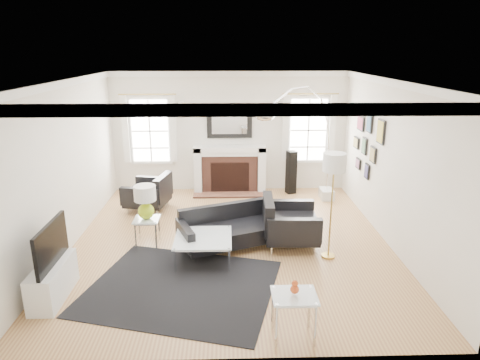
{
  "coord_description": "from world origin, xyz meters",
  "views": [
    {
      "loc": [
        -0.04,
        -6.94,
        3.28
      ],
      "look_at": [
        0.17,
        0.3,
        1.05
      ],
      "focal_mm": 32.0,
      "sensor_mm": 36.0,
      "label": 1
    }
  ],
  "objects_px": {
    "sofa": "(229,229)",
    "fireplace": "(230,170)",
    "armchair_left": "(150,194)",
    "gourd_lamp": "(145,200)",
    "coffee_table": "(203,239)",
    "arc_floor_lamp": "(300,143)",
    "armchair_right": "(287,224)"
  },
  "relations": [
    {
      "from": "gourd_lamp",
      "to": "sofa",
      "type": "bearing_deg",
      "value": -4.2
    },
    {
      "from": "armchair_right",
      "to": "gourd_lamp",
      "type": "distance_m",
      "value": 2.47
    },
    {
      "from": "fireplace",
      "to": "coffee_table",
      "type": "bearing_deg",
      "value": -97.39
    },
    {
      "from": "armchair_right",
      "to": "gourd_lamp",
      "type": "relative_size",
      "value": 1.78
    },
    {
      "from": "armchair_left",
      "to": "coffee_table",
      "type": "xyz_separation_m",
      "value": [
        1.25,
        -2.34,
        0.02
      ]
    },
    {
      "from": "sofa",
      "to": "coffee_table",
      "type": "relative_size",
      "value": 2.08
    },
    {
      "from": "sofa",
      "to": "armchair_left",
      "type": "distance_m",
      "value": 2.46
    },
    {
      "from": "fireplace",
      "to": "armchair_right",
      "type": "bearing_deg",
      "value": -71.51
    },
    {
      "from": "sofa",
      "to": "fireplace",
      "type": "bearing_deg",
      "value": 89.28
    },
    {
      "from": "coffee_table",
      "to": "gourd_lamp",
      "type": "height_order",
      "value": "gourd_lamp"
    },
    {
      "from": "coffee_table",
      "to": "arc_floor_lamp",
      "type": "relative_size",
      "value": 0.34
    },
    {
      "from": "arc_floor_lamp",
      "to": "gourd_lamp",
      "type": "bearing_deg",
      "value": -150.71
    },
    {
      "from": "armchair_right",
      "to": "sofa",
      "type": "bearing_deg",
      "value": -178.55
    },
    {
      "from": "fireplace",
      "to": "sofa",
      "type": "xyz_separation_m",
      "value": [
        -0.04,
        -2.94,
        -0.24
      ]
    },
    {
      "from": "sofa",
      "to": "coffee_table",
      "type": "xyz_separation_m",
      "value": [
        -0.41,
        -0.52,
        0.07
      ]
    },
    {
      "from": "gourd_lamp",
      "to": "arc_floor_lamp",
      "type": "bearing_deg",
      "value": 29.29
    },
    {
      "from": "gourd_lamp",
      "to": "armchair_right",
      "type": "bearing_deg",
      "value": -1.85
    },
    {
      "from": "sofa",
      "to": "armchair_right",
      "type": "relative_size",
      "value": 1.77
    },
    {
      "from": "armchair_left",
      "to": "coffee_table",
      "type": "height_order",
      "value": "armchair_left"
    },
    {
      "from": "coffee_table",
      "to": "gourd_lamp",
      "type": "bearing_deg",
      "value": 148.27
    },
    {
      "from": "armchair_left",
      "to": "fireplace",
      "type": "bearing_deg",
      "value": 33.5
    },
    {
      "from": "fireplace",
      "to": "sofa",
      "type": "height_order",
      "value": "fireplace"
    },
    {
      "from": "coffee_table",
      "to": "arc_floor_lamp",
      "type": "xyz_separation_m",
      "value": [
        1.87,
        2.24,
        1.07
      ]
    },
    {
      "from": "armchair_left",
      "to": "arc_floor_lamp",
      "type": "height_order",
      "value": "arc_floor_lamp"
    },
    {
      "from": "armchair_right",
      "to": "gourd_lamp",
      "type": "bearing_deg",
      "value": 178.15
    },
    {
      "from": "fireplace",
      "to": "arc_floor_lamp",
      "type": "height_order",
      "value": "arc_floor_lamp"
    },
    {
      "from": "fireplace",
      "to": "coffee_table",
      "type": "distance_m",
      "value": 3.49
    },
    {
      "from": "gourd_lamp",
      "to": "arc_floor_lamp",
      "type": "distance_m",
      "value": 3.36
    },
    {
      "from": "fireplace",
      "to": "gourd_lamp",
      "type": "xyz_separation_m",
      "value": [
        -1.46,
        -2.84,
        0.28
      ]
    },
    {
      "from": "sofa",
      "to": "armchair_left",
      "type": "xyz_separation_m",
      "value": [
        -1.66,
        1.82,
        0.05
      ]
    },
    {
      "from": "arc_floor_lamp",
      "to": "armchair_left",
      "type": "bearing_deg",
      "value": 178.13
    },
    {
      "from": "sofa",
      "to": "armchair_left",
      "type": "bearing_deg",
      "value": 132.38
    }
  ]
}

